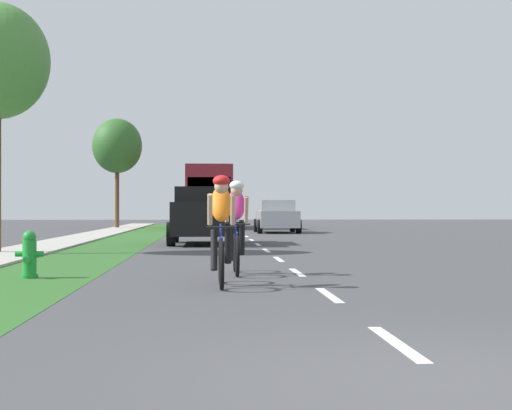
{
  "coord_description": "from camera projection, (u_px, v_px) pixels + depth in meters",
  "views": [
    {
      "loc": [
        -1.55,
        -5.0,
        1.1
      ],
      "look_at": [
        -0.13,
        19.09,
        1.23
      ],
      "focal_mm": 56.94,
      "sensor_mm": 36.0,
      "label": 1
    }
  ],
  "objects": [
    {
      "name": "suv_black",
      "position": [
        203.0,
        214.0,
        25.61
      ],
      "size": [
        2.15,
        4.7,
        1.79
      ],
      "color": "black",
      "rests_on": "ground_plane"
    },
    {
      "name": "sedan_silver",
      "position": [
        277.0,
        216.0,
        38.03
      ],
      "size": [
        1.98,
        4.3,
        1.52
      ],
      "color": "#A5A8AD",
      "rests_on": "ground_plane"
    },
    {
      "name": "cyclist_lead",
      "position": [
        221.0,
        230.0,
        11.52
      ],
      "size": [
        0.42,
        1.72,
        1.58
      ],
      "color": "black",
      "rests_on": "ground_plane"
    },
    {
      "name": "ground_plane",
      "position": [
        258.0,
        245.0,
        25.04
      ],
      "size": [
        120.0,
        120.0,
        0.0
      ],
      "primitive_type": "plane",
      "color": "#424244"
    },
    {
      "name": "street_tree_far",
      "position": [
        117.0,
        146.0,
        46.69
      ],
      "size": [
        2.86,
        2.86,
        6.33
      ],
      "color": "brown",
      "rests_on": "ground_plane"
    },
    {
      "name": "grass_verge",
      "position": [
        115.0,
        245.0,
        24.78
      ],
      "size": [
        2.12,
        70.0,
        0.01
      ],
      "primitive_type": "cube",
      "color": "#2D6026",
      "rests_on": "ground_plane"
    },
    {
      "name": "pickup_blue",
      "position": [
        212.0,
        213.0,
        66.25
      ],
      "size": [
        2.22,
        5.1,
        1.64
      ],
      "color": "#23389E",
      "rests_on": "ground_plane"
    },
    {
      "name": "fire_hydrant_green",
      "position": [
        29.0,
        255.0,
        12.93
      ],
      "size": [
        0.44,
        0.38,
        0.76
      ],
      "color": "#1E8C33",
      "rests_on": "ground_plane"
    },
    {
      "name": "sidewalk_concrete",
      "position": [
        51.0,
        245.0,
        24.67
      ],
      "size": [
        1.71,
        70.0,
        0.1
      ],
      "primitive_type": "cube",
      "color": "#B2ADA3",
      "rests_on": "ground_plane"
    },
    {
      "name": "bus_maroon",
      "position": [
        209.0,
        194.0,
        47.94
      ],
      "size": [
        2.78,
        11.6,
        3.48
      ],
      "color": "maroon",
      "rests_on": "ground_plane"
    },
    {
      "name": "lane_markings_center",
      "position": [
        251.0,
        240.0,
        29.03
      ],
      "size": [
        0.12,
        54.07,
        0.01
      ],
      "color": "white",
      "rests_on": "ground_plane"
    },
    {
      "name": "cyclist_trailing",
      "position": [
        236.0,
        226.0,
        13.68
      ],
      "size": [
        0.42,
        1.72,
        1.58
      ],
      "color": "black",
      "rests_on": "ground_plane"
    }
  ]
}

